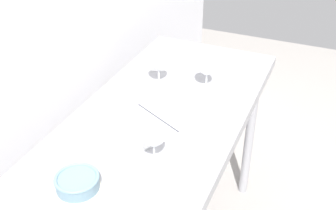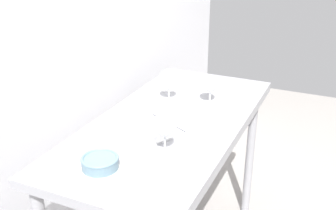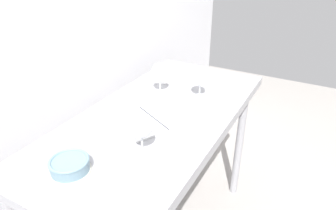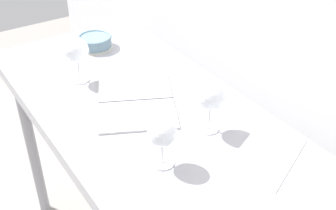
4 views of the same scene
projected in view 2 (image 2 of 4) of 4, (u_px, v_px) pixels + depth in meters
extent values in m
cube|color=silver|center=(77.00, 26.00, 1.97)|extent=(3.80, 0.04, 2.60)
cube|color=gray|center=(170.00, 123.00, 1.95)|extent=(1.40, 0.64, 0.04)
cube|color=gray|center=(237.00, 137.00, 1.82)|extent=(1.40, 0.01, 0.05)
cylinder|color=gray|center=(250.00, 155.00, 2.56)|extent=(0.05, 0.05, 0.86)
cylinder|color=gray|center=(174.00, 138.00, 2.76)|extent=(0.05, 0.05, 0.86)
cylinder|color=white|center=(169.00, 100.00, 2.15)|extent=(0.06, 0.06, 0.00)
cylinder|color=white|center=(169.00, 92.00, 2.13)|extent=(0.01, 0.01, 0.08)
sphere|color=white|center=(169.00, 78.00, 2.10)|extent=(0.09, 0.09, 0.09)
cylinder|color=maroon|center=(169.00, 81.00, 2.11)|extent=(0.06, 0.06, 0.03)
cylinder|color=white|center=(165.00, 152.00, 1.65)|extent=(0.07, 0.07, 0.00)
cylinder|color=white|center=(165.00, 143.00, 1.63)|extent=(0.01, 0.01, 0.08)
sphere|color=white|center=(165.00, 125.00, 1.60)|extent=(0.09, 0.09, 0.09)
cylinder|color=maroon|center=(165.00, 128.00, 1.61)|extent=(0.06, 0.06, 0.02)
cylinder|color=white|center=(210.00, 103.00, 2.11)|extent=(0.07, 0.07, 0.00)
cylinder|color=white|center=(210.00, 96.00, 2.10)|extent=(0.01, 0.01, 0.07)
sphere|color=white|center=(210.00, 83.00, 2.07)|extent=(0.08, 0.08, 0.08)
cylinder|color=maroon|center=(210.00, 86.00, 2.08)|extent=(0.06, 0.06, 0.02)
cube|color=white|center=(153.00, 128.00, 1.84)|extent=(0.27, 0.30, 0.01)
cube|color=white|center=(182.00, 118.00, 1.94)|extent=(0.27, 0.30, 0.01)
cube|color=#3F3F47|center=(168.00, 123.00, 1.89)|extent=(0.12, 0.23, 0.01)
cube|color=white|center=(173.00, 87.00, 2.33)|extent=(0.25, 0.31, 0.00)
cylinder|color=beige|center=(101.00, 169.00, 1.54)|extent=(0.14, 0.14, 0.01)
cylinder|color=slate|center=(100.00, 163.00, 1.53)|extent=(0.14, 0.14, 0.04)
torus|color=slate|center=(100.00, 158.00, 1.52)|extent=(0.14, 0.14, 0.01)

